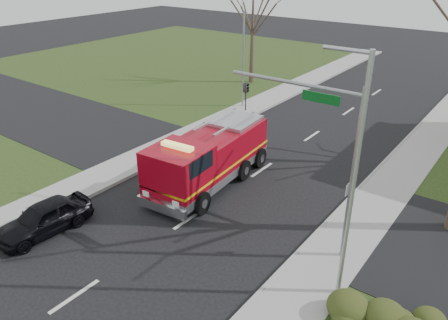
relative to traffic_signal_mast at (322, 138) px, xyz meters
The scene contains 11 objects.
ground 7.18m from the traffic_signal_mast, 163.94° to the right, with size 120.00×120.00×0.00m, color black.
sidewalk_right 4.97m from the traffic_signal_mast, 56.58° to the right, with size 2.40×80.00×0.15m, color #989893.
sidewalk_left 12.41m from the traffic_signal_mast, behind, with size 2.40×80.00×0.15m, color #989893.
cross_street_left 28.11m from the traffic_signal_mast, behind, with size 30.00×8.00×0.15m, color black.
hedge_corner 6.14m from the traffic_signal_mast, 33.41° to the right, with size 2.80×2.00×0.90m, color #293613.
bare_tree_left 23.97m from the traffic_signal_mast, 129.43° to the left, with size 4.50×4.50×9.00m.
traffic_signal_mast is the anchor object (origin of this frame).
streetlight_pole 2.78m from the traffic_signal_mast, 46.02° to the right, with size 1.48×0.16×8.40m.
utility_pole_far 17.38m from the traffic_signal_mast, 133.85° to the left, with size 0.14×0.14×7.00m, color gray.
fire_engine 7.53m from the traffic_signal_mast, 166.41° to the left, with size 3.46×7.84×3.08m.
parked_car_maroon 11.78m from the traffic_signal_mast, 148.20° to the right, with size 1.62×4.03×1.37m, color black.
Camera 1 is at (11.01, -12.12, 10.73)m, focal length 35.00 mm.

